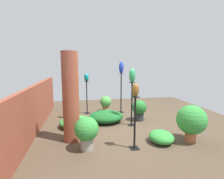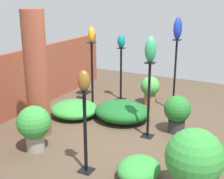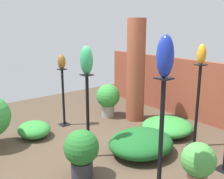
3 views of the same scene
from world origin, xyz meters
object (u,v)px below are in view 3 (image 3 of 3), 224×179
Objects in this scene: art_vase_bronze at (62,62)px; brick_pillar at (136,71)px; art_vase_jade at (86,60)px; pedestal_cobalt at (160,149)px; pedestal_jade at (88,120)px; pedestal_bronze at (63,100)px; art_vase_amber at (202,54)px; potted_plant_front_right at (198,163)px; art_vase_cobalt at (165,56)px; potted_plant_near_pillar at (108,98)px; pedestal_amber at (197,110)px; potted_plant_back_center at (81,151)px.

brick_pillar is at bearing 64.01° from art_vase_bronze.
art_vase_jade reaches higher than art_vase_bronze.
pedestal_jade is (-1.50, 0.01, -0.09)m from pedestal_cobalt.
pedestal_bronze is (-0.70, -1.43, -0.56)m from brick_pillar.
art_vase_amber is 0.50× the size of potted_plant_front_right.
art_vase_cobalt reaches higher than potted_plant_near_pillar.
brick_pillar is 5.16× the size of art_vase_jade.
art_vase_cobalt reaches higher than pedestal_jade.
pedestal_jade reaches higher than pedestal_bronze.
pedestal_amber is 4.40× the size of art_vase_amber.
pedestal_cobalt is 1.14× the size of pedestal_jade.
art_vase_cobalt reaches higher than pedestal_amber.
brick_pillar is at bearing 113.51° from art_vase_jade.
pedestal_amber reaches higher than potted_plant_front_right.
art_vase_cobalt is at bearing -27.42° from potted_plant_near_pillar.
potted_plant_front_right is at bearing -26.77° from brick_pillar.
art_vase_bronze reaches higher than pedestal_jade.
art_vase_jade is (1.48, -0.38, 1.03)m from pedestal_bronze.
pedestal_jade is 0.63m from potted_plant_back_center.
pedestal_jade is at bearing 179.44° from pedestal_cobalt.
potted_plant_near_pillar is (-0.54, -0.35, -0.67)m from brick_pillar.
brick_pillar is at bearing 64.01° from pedestal_bronze.
art_vase_jade reaches higher than pedestal_jade.
potted_plant_front_right is (0.13, 0.60, -0.34)m from pedestal_cobalt.
pedestal_jade is at bearing -14.27° from art_vase_bronze.
pedestal_cobalt reaches higher than pedestal_bronze.
pedestal_bronze is 0.78× the size of pedestal_cobalt.
pedestal_cobalt is 2.04× the size of potted_plant_near_pillar.
pedestal_bronze is 0.81m from art_vase_bronze.
art_vase_cobalt reaches higher than potted_plant_front_right.
pedestal_jade is at bearing 136.87° from potted_plant_back_center.
art_vase_amber reaches higher than pedestal_cobalt.
art_vase_jade is 1.30× the size of art_vase_amber.
potted_plant_front_right is at bearing 19.60° from pedestal_jade.
potted_plant_back_center is at bearing -102.04° from pedestal_amber.
pedestal_jade reaches higher than potted_plant_front_right.
pedestal_jade is at bearing -47.63° from potted_plant_near_pillar.
brick_pillar reaches higher than art_vase_jade.
brick_pillar is 1.44× the size of pedestal_cobalt.
art_vase_amber is at bearing 63.43° from pedestal_amber.
art_vase_cobalt is (0.00, 0.00, 1.06)m from pedestal_cobalt.
brick_pillar is 3.39× the size of potted_plant_front_right.
brick_pillar is 1.83× the size of pedestal_bronze.
pedestal_amber is 2.11m from art_vase_cobalt.
potted_plant_back_center is 1.56m from potted_plant_front_right.
potted_plant_front_right is (3.11, 0.21, -0.17)m from pedestal_bronze.
pedestal_jade is 1.79× the size of potted_plant_near_pillar.
pedestal_cobalt is 1.19m from potted_plant_back_center.
art_vase_jade is 1.89m from art_vase_amber.
pedestal_bronze is at bearing -98.17° from potted_plant_near_pillar.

